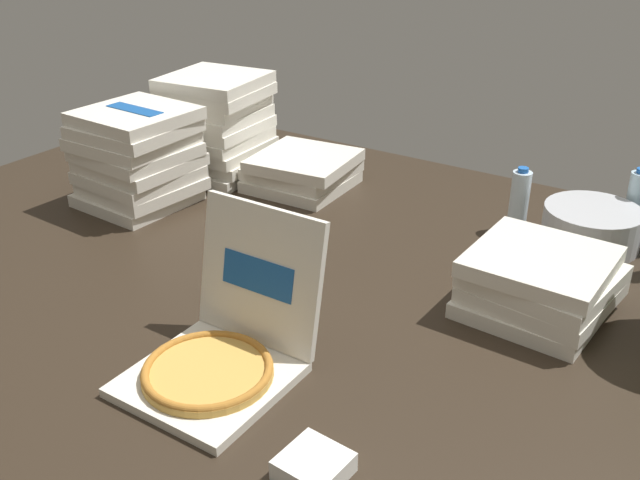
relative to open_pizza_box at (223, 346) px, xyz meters
The scene contains 10 objects.
ground_plane 0.39m from the open_pizza_box, 98.55° to the left, with size 3.20×2.40×0.02m, color #2D2319.
open_pizza_box is the anchor object (origin of this frame).
pizza_stack_left_mid 1.09m from the open_pizza_box, 145.72° to the left, with size 0.38×0.38×0.35m.
pizza_stack_left_near 1.17m from the open_pizza_box, 115.31° to the left, with size 0.38×0.38×0.13m.
pizza_stack_center_near 0.85m from the open_pizza_box, 51.61° to the left, with size 0.39×0.39×0.17m.
pizza_stack_center_far 1.34m from the open_pizza_box, 130.99° to the left, with size 0.40×0.39×0.39m.
ice_bucket 1.27m from the open_pizza_box, 64.81° to the left, with size 0.30×0.30×0.13m, color #B7BABF.
water_bottle_1 1.17m from the open_pizza_box, 74.54° to the left, with size 0.06×0.06×0.22m.
water_bottle_5 1.47m from the open_pizza_box, 64.53° to the left, with size 0.06×0.06×0.22m.
napkin_pile 0.40m from the open_pizza_box, 23.95° to the right, with size 0.12×0.12×0.04m, color white.
Camera 1 is at (1.01, -1.41, 1.04)m, focal length 40.39 mm.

